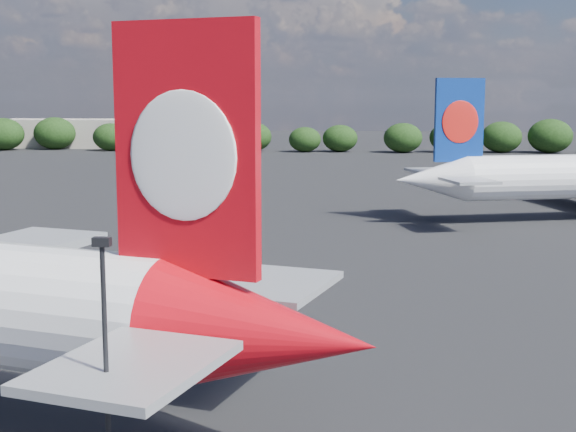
# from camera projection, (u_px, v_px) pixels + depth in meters

# --- Properties ---
(ground) EXTENTS (500.00, 500.00, 0.00)m
(ground) POSITION_uv_depth(u_px,v_px,m) (196.00, 221.00, 94.58)
(ground) COLOR black
(ground) RESTS_ON ground
(apron_lamp_post) EXTENTS (0.55, 0.30, 10.36)m
(apron_lamp_post) POSITION_uv_depth(u_px,v_px,m) (107.00, 380.00, 25.00)
(apron_lamp_post) COLOR black
(apron_lamp_post) RESTS_ON ground
(terminal_building) EXTENTS (42.00, 16.00, 8.00)m
(terminal_building) POSITION_uv_depth(u_px,v_px,m) (75.00, 133.00, 230.61)
(terminal_building) COLOR #9E9588
(terminal_building) RESTS_ON ground
(highway_sign) EXTENTS (6.00, 0.30, 4.50)m
(highway_sign) POSITION_uv_depth(u_px,v_px,m) (225.00, 140.00, 210.08)
(highway_sign) COLOR #146419
(highway_sign) RESTS_ON ground
(billboard_yellow) EXTENTS (5.00, 0.30, 5.50)m
(billboard_yellow) POSITION_uv_depth(u_px,v_px,m) (341.00, 137.00, 212.72)
(billboard_yellow) COLOR gold
(billboard_yellow) RESTS_ON ground
(horizon_treeline) EXTENTS (204.40, 16.24, 9.19)m
(horizon_treeline) POSITION_uv_depth(u_px,v_px,m) (320.00, 137.00, 211.03)
(horizon_treeline) COLOR black
(horizon_treeline) RESTS_ON ground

